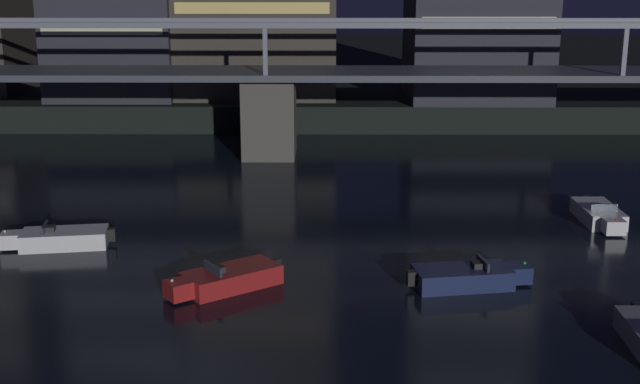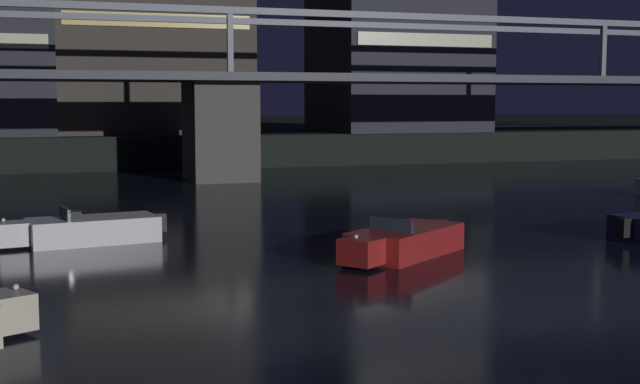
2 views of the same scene
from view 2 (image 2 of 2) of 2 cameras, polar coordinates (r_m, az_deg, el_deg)
name	(u,v)px [view 2 (image 2 of 2)]	position (r m, az deg, el deg)	size (l,w,h in m)	color
ground_plane	(548,316)	(18.53, 14.85, -7.95)	(400.00, 400.00, 0.00)	black
far_riverbank	(130,133)	(96.54, -12.44, 3.87)	(240.00, 80.00, 2.20)	black
river_bridge	(220,99)	(48.98, -6.67, 6.12)	(98.98, 6.40, 9.38)	#4C4944
speedboat_mid_left	(402,242)	(24.75, 5.45, -3.31)	(4.70, 3.98, 1.16)	maroon
speedboat_mid_right	(86,230)	(27.93, -15.23, -2.44)	(5.23, 2.38, 1.16)	silver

